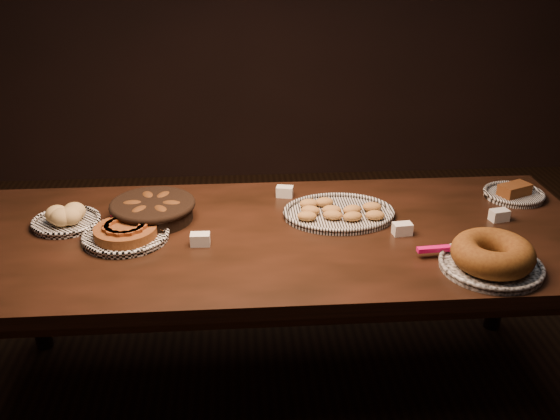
{
  "coord_description": "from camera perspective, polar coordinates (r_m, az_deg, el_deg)",
  "views": [
    {
      "loc": [
        -0.15,
        -2.09,
        1.81
      ],
      "look_at": [
        0.01,
        0.05,
        0.82
      ],
      "focal_mm": 40.0,
      "sensor_mm": 36.0,
      "label": 1
    }
  ],
  "objects": [
    {
      "name": "croissant_basket",
      "position": [
        2.49,
        -11.55,
        0.15
      ],
      "size": [
        0.4,
        0.4,
        0.08
      ],
      "rotation": [
        0.0,
        0.0,
        0.41
      ],
      "color": "black",
      "rests_on": "buffet_table"
    },
    {
      "name": "madeleine_platter",
      "position": [
        2.48,
        5.35,
        -0.21
      ],
      "size": [
        0.44,
        0.36,
        0.05
      ],
      "rotation": [
        0.0,
        0.0,
        -0.23
      ],
      "color": "black",
      "rests_on": "buffet_table"
    },
    {
      "name": "bread_roll_plate",
      "position": [
        2.53,
        -18.98,
        -0.68
      ],
      "size": [
        0.26,
        0.26,
        0.08
      ],
      "rotation": [
        0.0,
        0.0,
        -0.11
      ],
      "color": "white",
      "rests_on": "buffet_table"
    },
    {
      "name": "ground",
      "position": [
        2.77,
        -0.09,
        -16.02
      ],
      "size": [
        5.0,
        5.0,
        0.0
      ],
      "primitive_type": "plane",
      "color": "black",
      "rests_on": "ground"
    },
    {
      "name": "bundt_cake_plate",
      "position": [
        2.21,
        18.8,
        -4.09
      ],
      "size": [
        0.4,
        0.35,
        0.11
      ],
      "rotation": [
        0.0,
        0.0,
        -0.05
      ],
      "color": "black",
      "rests_on": "buffet_table"
    },
    {
      "name": "tent_cards",
      "position": [
        2.42,
        0.94,
        -0.73
      ],
      "size": [
        1.78,
        0.47,
        0.04
      ],
      "color": "white",
      "rests_on": "buffet_table"
    },
    {
      "name": "buffet_table",
      "position": [
        2.39,
        -0.11,
        -3.64
      ],
      "size": [
        2.4,
        1.0,
        0.75
      ],
      "color": "black",
      "rests_on": "ground"
    },
    {
      "name": "loaf_plate",
      "position": [
        2.83,
        20.6,
        1.45
      ],
      "size": [
        0.25,
        0.25,
        0.06
      ],
      "rotation": [
        0.0,
        0.0,
        0.42
      ],
      "color": "black",
      "rests_on": "buffet_table"
    },
    {
      "name": "apple_tart_plate",
      "position": [
        2.37,
        -13.92,
        -2.08
      ],
      "size": [
        0.32,
        0.33,
        0.06
      ],
      "rotation": [
        0.0,
        0.0,
        0.4
      ],
      "color": "white",
      "rests_on": "buffet_table"
    }
  ]
}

